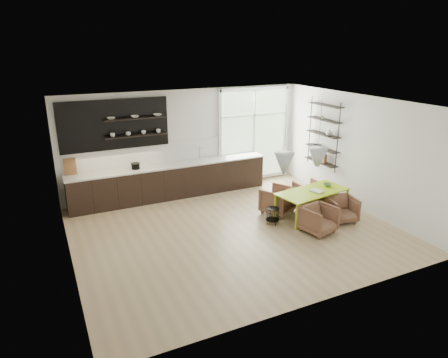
% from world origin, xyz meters
% --- Properties ---
extents(room, '(7.02, 6.01, 2.91)m').
position_xyz_m(room, '(0.58, 1.10, 1.46)').
color(room, tan).
rests_on(room, ground).
extents(kitchen_run, '(5.54, 0.69, 2.75)m').
position_xyz_m(kitchen_run, '(-0.69, 2.69, 0.60)').
color(kitchen_run, black).
rests_on(kitchen_run, ground).
extents(right_shelving, '(0.26, 1.22, 1.90)m').
position_xyz_m(right_shelving, '(3.36, 1.17, 1.65)').
color(right_shelving, black).
rests_on(right_shelving, ground).
extents(dining_table, '(1.93, 1.10, 0.66)m').
position_xyz_m(dining_table, '(2.10, -0.10, 0.62)').
color(dining_table, '#A1CE14').
rests_on(dining_table, ground).
extents(armchair_back_left, '(0.97, 0.98, 0.67)m').
position_xyz_m(armchair_back_left, '(1.47, 0.46, 0.33)').
color(armchair_back_left, brown).
rests_on(armchair_back_left, ground).
extents(armchair_back_right, '(0.66, 0.67, 0.60)m').
position_xyz_m(armchair_back_right, '(2.54, 0.63, 0.30)').
color(armchair_back_right, brown).
rests_on(armchair_back_right, ground).
extents(armchair_front_left, '(0.81, 0.82, 0.63)m').
position_xyz_m(armchair_front_left, '(1.70, -0.89, 0.31)').
color(armchair_front_left, brown).
rests_on(armchair_front_left, ground).
extents(armchair_front_right, '(0.76, 0.77, 0.60)m').
position_xyz_m(armchair_front_right, '(2.59, -0.63, 0.30)').
color(armchair_front_right, brown).
rests_on(armchair_front_right, ground).
extents(wire_stool, '(0.32, 0.32, 0.40)m').
position_xyz_m(wire_stool, '(0.99, -0.08, 0.26)').
color(wire_stool, black).
rests_on(wire_stool, ground).
extents(table_book, '(0.31, 0.36, 0.03)m').
position_xyz_m(table_book, '(2.06, -0.20, 0.68)').
color(table_book, white).
rests_on(table_book, dining_table).
extents(table_bowl, '(0.26, 0.26, 0.06)m').
position_xyz_m(table_bowl, '(2.66, 0.03, 0.70)').
color(table_bowl, '#517B4F').
rests_on(table_bowl, dining_table).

